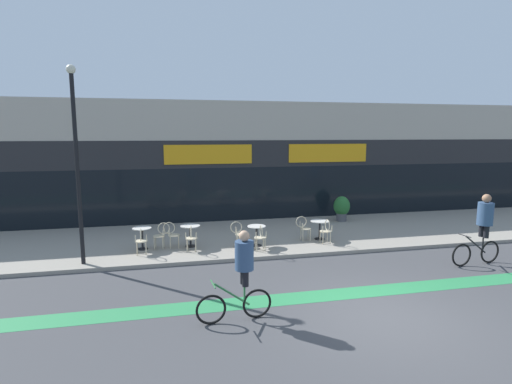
% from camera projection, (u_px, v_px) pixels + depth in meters
% --- Properties ---
extents(ground_plane, '(120.00, 120.00, 0.00)m').
position_uv_depth(ground_plane, '(383.00, 318.00, 8.80)').
color(ground_plane, '#424244').
extents(sidewalk_slab, '(40.00, 5.50, 0.12)m').
position_uv_depth(sidewalk_slab, '(287.00, 234.00, 15.79)').
color(sidewalk_slab, gray).
rests_on(sidewalk_slab, ground).
extents(storefront_facade, '(40.00, 4.06, 5.44)m').
position_uv_depth(storefront_facade, '(260.00, 160.00, 19.96)').
color(storefront_facade, '#B2A899').
rests_on(storefront_facade, ground).
extents(bike_lane_stripe, '(36.00, 0.70, 0.01)m').
position_uv_depth(bike_lane_stripe, '(354.00, 293.00, 10.17)').
color(bike_lane_stripe, '#2D844C').
rests_on(bike_lane_stripe, ground).
extents(bistro_table_0, '(0.63, 0.63, 0.75)m').
position_uv_depth(bistro_table_0, '(142.00, 234.00, 13.50)').
color(bistro_table_0, black).
rests_on(bistro_table_0, sidewalk_slab).
extents(bistro_table_1, '(0.67, 0.67, 0.75)m').
position_uv_depth(bistro_table_1, '(190.00, 232.00, 13.84)').
color(bistro_table_1, black).
rests_on(bistro_table_1, sidewalk_slab).
extents(bistro_table_2, '(0.64, 0.64, 0.71)m').
position_uv_depth(bistro_table_2, '(257.00, 232.00, 13.93)').
color(bistro_table_2, black).
rests_on(bistro_table_2, sidewalk_slab).
extents(bistro_table_3, '(0.69, 0.69, 0.70)m').
position_uv_depth(bistro_table_3, '(320.00, 226.00, 14.79)').
color(bistro_table_3, black).
rests_on(bistro_table_3, sidewalk_slab).
extents(cafe_chair_0_near, '(0.41, 0.58, 0.90)m').
position_uv_depth(cafe_chair_0_near, '(141.00, 239.00, 12.89)').
color(cafe_chair_0_near, beige).
rests_on(cafe_chair_0_near, sidewalk_slab).
extents(cafe_chair_0_side, '(0.60, 0.45, 0.90)m').
position_uv_depth(cafe_chair_0_side, '(161.00, 234.00, 13.62)').
color(cafe_chair_0_side, beige).
rests_on(cafe_chair_0_side, sidewalk_slab).
extents(cafe_chair_1_near, '(0.45, 0.60, 0.90)m').
position_uv_depth(cafe_chair_1_near, '(191.00, 236.00, 13.23)').
color(cafe_chair_1_near, beige).
rests_on(cafe_chair_1_near, sidewalk_slab).
extents(cafe_chair_1_side, '(0.58, 0.41, 0.90)m').
position_uv_depth(cafe_chair_1_side, '(172.00, 233.00, 13.71)').
color(cafe_chair_1_side, beige).
rests_on(cafe_chair_1_side, sidewalk_slab).
extents(cafe_chair_2_near, '(0.41, 0.58, 0.90)m').
position_uv_depth(cafe_chair_2_near, '(261.00, 236.00, 13.33)').
color(cafe_chair_2_near, beige).
rests_on(cafe_chair_2_near, sidewalk_slab).
extents(cafe_chair_2_side, '(0.59, 0.44, 0.90)m').
position_uv_depth(cafe_chair_2_side, '(239.00, 232.00, 13.80)').
color(cafe_chair_2_side, beige).
rests_on(cafe_chair_2_side, sidewalk_slab).
extents(cafe_chair_3_near, '(0.40, 0.57, 0.90)m').
position_uv_depth(cafe_chair_3_near, '(326.00, 230.00, 14.19)').
color(cafe_chair_3_near, beige).
rests_on(cafe_chair_3_near, sidewalk_slab).
extents(cafe_chair_3_side, '(0.59, 0.43, 0.90)m').
position_uv_depth(cafe_chair_3_side, '(304.00, 226.00, 14.66)').
color(cafe_chair_3_side, beige).
rests_on(cafe_chair_3_side, sidewalk_slab).
extents(planter_pot, '(0.73, 0.73, 1.12)m').
position_uv_depth(planter_pot, '(342.00, 207.00, 17.88)').
color(planter_pot, '#4C4C51').
rests_on(planter_pot, sidewalk_slab).
extents(lamp_post, '(0.26, 0.26, 5.83)m').
position_uv_depth(lamp_post, '(76.00, 154.00, 11.60)').
color(lamp_post, black).
rests_on(lamp_post, sidewalk_slab).
extents(cyclist_0, '(1.82, 0.56, 2.20)m').
position_uv_depth(cyclist_0, '(483.00, 224.00, 12.22)').
color(cyclist_0, black).
rests_on(cyclist_0, ground).
extents(cyclist_1, '(1.68, 0.52, 2.00)m').
position_uv_depth(cyclist_1, '(242.00, 270.00, 8.53)').
color(cyclist_1, black).
rests_on(cyclist_1, ground).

